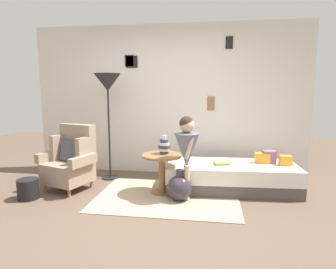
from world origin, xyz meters
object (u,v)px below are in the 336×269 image
(daybed, at_px, (231,177))
(book_on_daybed, at_px, (222,164))
(floor_lamp, at_px, (108,86))
(demijohn_near, at_px, (180,188))
(side_table, at_px, (162,166))
(person_child, at_px, (187,147))
(armchair, at_px, (71,160))
(vase_striped, at_px, (164,146))
(magazine_basket, at_px, (28,189))

(daybed, relative_size, book_on_daybed, 8.82)
(floor_lamp, relative_size, book_on_daybed, 7.96)
(book_on_daybed, bearing_deg, demijohn_near, -140.57)
(side_table, bearing_deg, person_child, -27.29)
(armchair, height_order, side_table, armchair)
(side_table, distance_m, vase_striped, 0.28)
(armchair, distance_m, side_table, 1.40)
(side_table, bearing_deg, book_on_daybed, 15.40)
(daybed, bearing_deg, armchair, -173.06)
(armchair, relative_size, magazine_basket, 3.46)
(side_table, relative_size, vase_striped, 2.17)
(floor_lamp, distance_m, magazine_basket, 1.94)
(book_on_daybed, distance_m, magazine_basket, 2.75)
(vase_striped, bearing_deg, daybed, 13.75)
(daybed, distance_m, side_table, 1.06)
(demijohn_near, bearing_deg, person_child, 25.72)
(vase_striped, distance_m, magazine_basket, 1.97)
(armchair, bearing_deg, person_child, -6.28)
(vase_striped, height_order, demijohn_near, vase_striped)
(armchair, relative_size, daybed, 0.50)
(armchair, distance_m, demijohn_near, 1.71)
(person_child, bearing_deg, demijohn_near, -154.28)
(side_table, height_order, vase_striped, vase_striped)
(side_table, bearing_deg, floor_lamp, 149.74)
(book_on_daybed, bearing_deg, floor_lamp, 169.41)
(daybed, distance_m, magazine_basket, 2.90)
(daybed, distance_m, vase_striped, 1.12)
(person_child, bearing_deg, floor_lamp, 150.53)
(side_table, distance_m, person_child, 0.53)
(book_on_daybed, height_order, magazine_basket, book_on_daybed)
(person_child, bearing_deg, book_on_daybed, 41.54)
(side_table, height_order, demijohn_near, side_table)
(person_child, relative_size, magazine_basket, 4.10)
(armchair, relative_size, floor_lamp, 0.55)
(daybed, distance_m, demijohn_near, 0.89)
(armchair, xyz_separation_m, daybed, (2.40, 0.29, -0.24))
(person_child, bearing_deg, daybed, 37.65)
(book_on_daybed, bearing_deg, person_child, -138.46)
(demijohn_near, height_order, magazine_basket, demijohn_near)
(daybed, bearing_deg, book_on_daybed, -157.92)
(magazine_basket, bearing_deg, book_on_daybed, 15.40)
(armchair, bearing_deg, demijohn_near, -8.07)
(armchair, xyz_separation_m, side_table, (1.40, -0.00, -0.03))
(daybed, height_order, floor_lamp, floor_lamp)
(armchair, distance_m, vase_striped, 1.44)
(armchair, height_order, magazine_basket, armchair)
(floor_lamp, bearing_deg, magazine_basket, -126.73)
(demijohn_near, bearing_deg, side_table, 140.14)
(floor_lamp, bearing_deg, armchair, -125.12)
(vase_striped, xyz_separation_m, floor_lamp, (-1.01, 0.52, 0.86))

